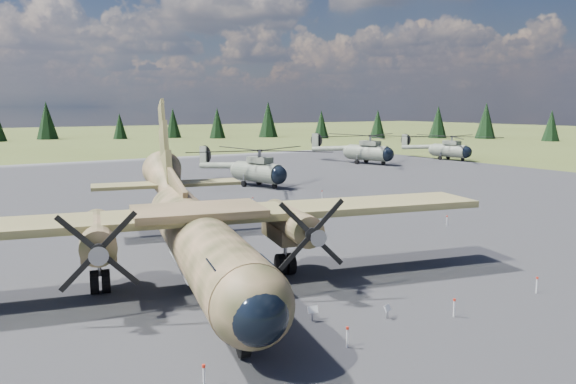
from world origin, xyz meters
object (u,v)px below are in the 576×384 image
helicopter_near (257,160)px  helicopter_mid (368,143)px  transport_plane (195,226)px  helicopter_far (450,143)px

helicopter_near → helicopter_mid: 30.97m
helicopter_near → helicopter_mid: size_ratio=0.91×
transport_plane → helicopter_far: (64.81, 40.47, 0.04)m
transport_plane → helicopter_near: bearing=68.8°
helicopter_mid → helicopter_far: size_ratio=1.15×
helicopter_near → helicopter_far: 45.83m
helicopter_near → helicopter_far: helicopter_near is taller
transport_plane → helicopter_near: 35.87m
helicopter_mid → helicopter_near: bearing=-170.2°
transport_plane → helicopter_mid: transport_plane is taller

